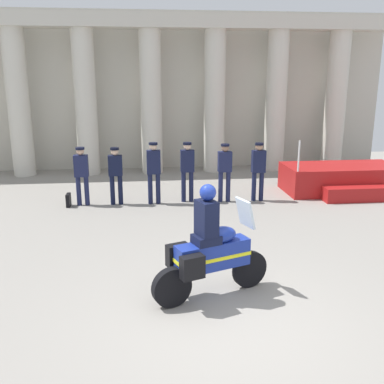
{
  "coord_description": "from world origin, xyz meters",
  "views": [
    {
      "loc": [
        -1.18,
        -5.73,
        3.48
      ],
      "look_at": [
        -0.2,
        3.49,
        1.03
      ],
      "focal_mm": 40.8,
      "sensor_mm": 36.0,
      "label": 1
    }
  ],
  "objects": [
    {
      "name": "officer_in_row_1",
      "position": [
        -2.03,
        6.25,
        0.95
      ],
      "size": [
        0.38,
        0.24,
        1.61
      ],
      "rotation": [
        0.0,
        0.0,
        3.15
      ],
      "color": "black",
      "rests_on": "ground_plane"
    },
    {
      "name": "officer_in_row_4",
      "position": [
        1.03,
        6.21,
        0.99
      ],
      "size": [
        0.38,
        0.24,
        1.67
      ],
      "rotation": [
        0.0,
        0.0,
        3.15
      ],
      "color": "#191E42",
      "rests_on": "ground_plane"
    },
    {
      "name": "colonnade_backdrop",
      "position": [
        -0.95,
        10.97,
        3.15
      ],
      "size": [
        18.16,
        1.62,
        5.86
      ],
      "color": "beige",
      "rests_on": "ground_plane"
    },
    {
      "name": "ground_plane",
      "position": [
        0.0,
        0.0,
        0.0
      ],
      "size": [
        28.0,
        28.0,
        0.0
      ],
      "primitive_type": "plane",
      "color": "gray"
    },
    {
      "name": "officer_in_row_3",
      "position": [
        -0.03,
        6.32,
        1.01
      ],
      "size": [
        0.38,
        0.24,
        1.71
      ],
      "rotation": [
        0.0,
        0.0,
        3.15
      ],
      "color": "#141938",
      "rests_on": "ground_plane"
    },
    {
      "name": "officer_in_row_5",
      "position": [
        2.0,
        6.2,
        0.99
      ],
      "size": [
        0.38,
        0.24,
        1.69
      ],
      "rotation": [
        0.0,
        0.0,
        3.15
      ],
      "color": "#141938",
      "rests_on": "ground_plane"
    },
    {
      "name": "briefcase_on_ground",
      "position": [
        -3.35,
        6.18,
        0.18
      ],
      "size": [
        0.1,
        0.32,
        0.36
      ],
      "primitive_type": "cube",
      "color": "black",
      "rests_on": "ground_plane"
    },
    {
      "name": "reviewing_stand",
      "position": [
        4.85,
        6.87,
        0.4
      ],
      "size": [
        3.51,
        2.18,
        1.73
      ],
      "color": "#A51919",
      "rests_on": "ground_plane"
    },
    {
      "name": "officer_in_row_2",
      "position": [
        -0.98,
        6.21,
        1.03
      ],
      "size": [
        0.38,
        0.24,
        1.74
      ],
      "rotation": [
        0.0,
        0.0,
        3.15
      ],
      "color": "#141938",
      "rests_on": "ground_plane"
    },
    {
      "name": "motorcycle_with_rider",
      "position": [
        -0.23,
        0.66,
        0.79
      ],
      "size": [
        2.0,
        1.0,
        1.9
      ],
      "rotation": [
        0.0,
        0.0,
        0.36
      ],
      "color": "black",
      "rests_on": "ground_plane"
    },
    {
      "name": "officer_in_row_0",
      "position": [
        -2.96,
        6.26,
        0.96
      ],
      "size": [
        0.38,
        0.24,
        1.64
      ],
      "rotation": [
        0.0,
        0.0,
        3.15
      ],
      "color": "#191E42",
      "rests_on": "ground_plane"
    }
  ]
}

